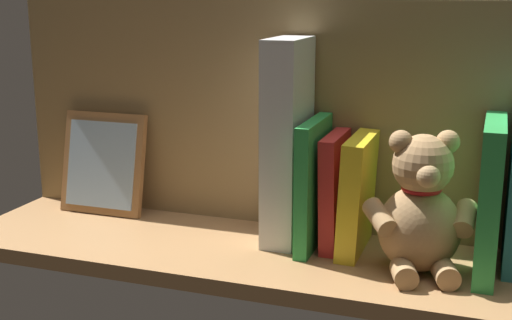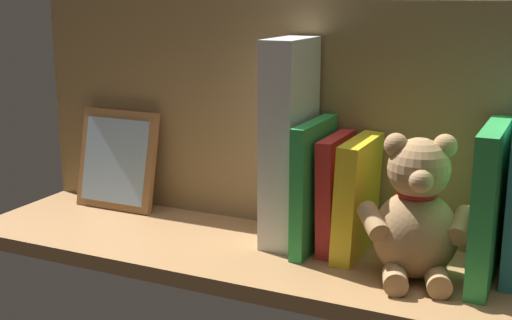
# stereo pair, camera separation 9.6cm
# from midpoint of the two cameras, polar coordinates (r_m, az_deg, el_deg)

# --- Properties ---
(ground_plane) EXTENTS (0.88, 0.26, 0.02)m
(ground_plane) POSITION_cam_midpoint_polar(r_m,az_deg,el_deg) (1.00, 2.77, -7.75)
(ground_plane) COLOR #A87A4C
(shelf_back_panel) EXTENTS (0.88, 0.02, 0.34)m
(shelf_back_panel) POSITION_cam_midpoint_polar(r_m,az_deg,el_deg) (1.05, 5.18, 3.65)
(shelf_back_panel) COLOR olive
(shelf_back_panel) RESTS_ON ground_plane
(book_1) EXTENTS (0.03, 0.16, 0.20)m
(book_1) POSITION_cam_midpoint_polar(r_m,az_deg,el_deg) (0.91, 21.69, -3.50)
(book_1) COLOR green
(book_1) RESTS_ON ground_plane
(teddy_bear) EXTENTS (0.14, 0.14, 0.19)m
(teddy_bear) POSITION_cam_midpoint_polar(r_m,az_deg,el_deg) (0.90, 16.18, -4.53)
(teddy_bear) COLOR tan
(teddy_bear) RESTS_ON ground_plane
(book_2) EXTENTS (0.04, 0.13, 0.16)m
(book_2) POSITION_cam_midpoint_polar(r_m,az_deg,el_deg) (0.96, 11.26, -3.10)
(book_2) COLOR yellow
(book_2) RESTS_ON ground_plane
(book_3) EXTENTS (0.03, 0.11, 0.16)m
(book_3) POSITION_cam_midpoint_polar(r_m,az_deg,el_deg) (0.97, 9.46, -2.75)
(book_3) COLOR red
(book_3) RESTS_ON ground_plane
(book_4) EXTENTS (0.02, 0.13, 0.18)m
(book_4) POSITION_cam_midpoint_polar(r_m,az_deg,el_deg) (0.97, 7.64, -2.15)
(book_4) COLOR green
(book_4) RESTS_ON ground_plane
(dictionary_thick_white) EXTENTS (0.05, 0.11, 0.29)m
(dictionary_thick_white) POSITION_cam_midpoint_polar(r_m,az_deg,el_deg) (0.98, 5.59, 1.40)
(dictionary_thick_white) COLOR silver
(dictionary_thick_white) RESTS_ON ground_plane
(picture_frame_leaning) EXTENTS (0.15, 0.05, 0.17)m
(picture_frame_leaning) POSITION_cam_midpoint_polar(r_m,az_deg,el_deg) (1.16, -9.18, -0.03)
(picture_frame_leaning) COLOR #9E6B3D
(picture_frame_leaning) RESTS_ON ground_plane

